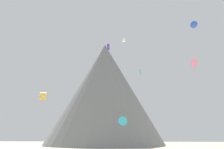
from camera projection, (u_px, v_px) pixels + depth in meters
The scene contains 8 objects.
rock_massif at pixel (103, 97), 135.66m from camera, with size 80.95×80.95×57.45m.
kite_cyan_low at pixel (123, 121), 58.91m from camera, with size 2.28×1.22×2.25m.
kite_gold_low at pixel (43, 96), 53.92m from camera, with size 1.85×1.92×1.90m.
kite_green_mid at pixel (140, 72), 61.91m from camera, with size 0.39×1.04×1.46m.
kite_blue_high at pixel (194, 24), 59.58m from camera, with size 1.78×1.27×1.83m.
kite_pink_mid at pixel (194, 63), 49.11m from camera, with size 1.97×1.71×4.40m.
kite_indigo_mid at pixel (108, 47), 57.55m from camera, with size 0.67×0.33×1.50m.
kite_white_high at pixel (124, 40), 78.32m from camera, with size 1.21×1.15×1.16m.
Camera 1 is at (6.81, -27.05, 4.74)m, focal length 38.54 mm.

